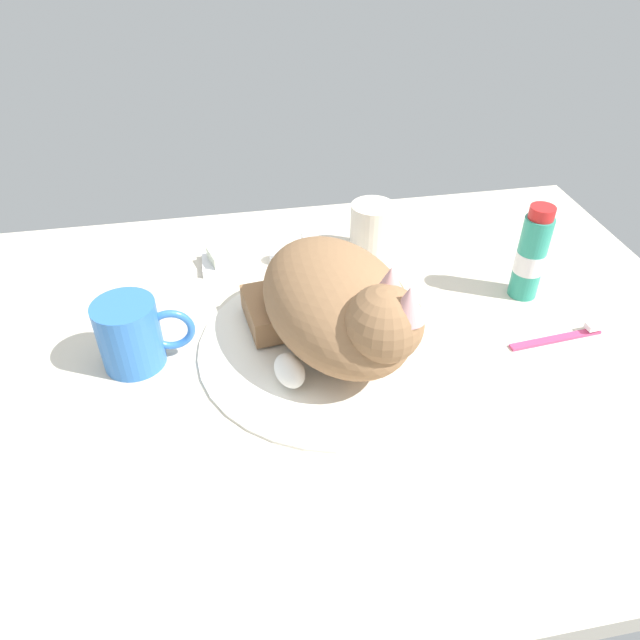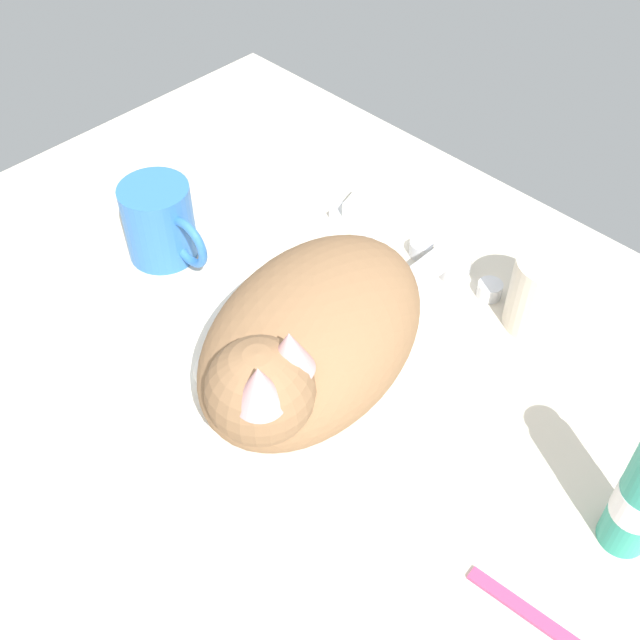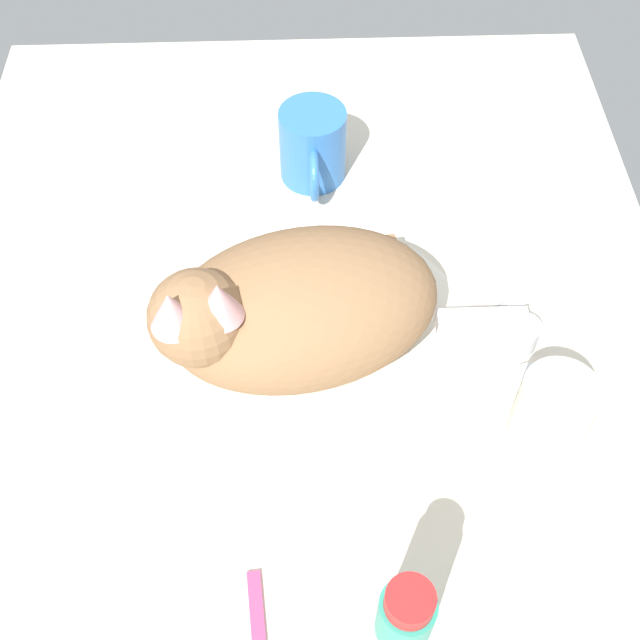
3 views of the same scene
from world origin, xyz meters
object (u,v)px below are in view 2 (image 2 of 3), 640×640
faucet (447,266)px  cat (305,342)px  toothbrush (557,631)px  rinse_cup (543,293)px  coffee_mug (161,223)px  soap_bar (374,209)px

faucet → cat: bearing=-89.3°
faucet → toothbrush: bearing=-39.1°
toothbrush → rinse_cup: bearing=126.7°
faucet → coffee_mug: bearing=-143.6°
faucet → rinse_cup: (11.00, 1.88, 1.97)cm
soap_bar → cat: bearing=-61.8°
cat → coffee_mug: bearing=173.4°
rinse_cup → faucet: bearing=-170.3°
cat → soap_bar: 28.44cm
coffee_mug → toothbrush: coffee_mug is taller
coffee_mug → rinse_cup: size_ratio=1.42×
faucet → soap_bar: bearing=171.4°
cat → faucet: bearing=90.7°
faucet → cat: (0.29, -22.63, 5.44)cm
faucet → soap_bar: (-12.86, 1.94, -0.21)cm
faucet → soap_bar: 13.01cm
cat → toothbrush: cat is taller
faucet → rinse_cup: bearing=9.7°
cat → rinse_cup: 26.98cm
cat → toothbrush: 32.18cm
faucet → rinse_cup: 11.33cm
coffee_mug → faucet: bearing=36.4°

